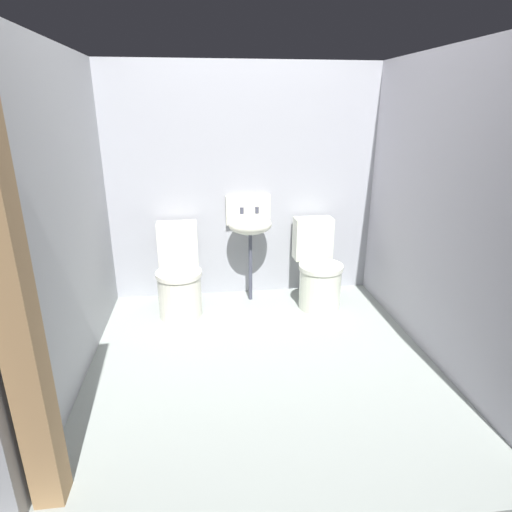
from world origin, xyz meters
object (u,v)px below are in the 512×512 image
toilet_left (179,278)px  toilet_right (318,271)px  wooden_door_post (11,293)px  sink (250,223)px

toilet_left → toilet_right: same height
toilet_right → wooden_door_post: bearing=45.2°
sink → wooden_door_post: bearing=-119.6°
toilet_left → toilet_right: (1.28, -0.00, 0.00)m
wooden_door_post → toilet_left: bearing=74.4°
toilet_right → toilet_left: bearing=-1.4°
toilet_right → sink: 0.77m
wooden_door_post → toilet_right: 2.75m
sink → toilet_right: bearing=-17.0°
toilet_left → sink: (0.66, 0.19, 0.43)m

